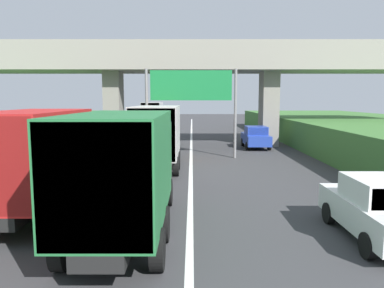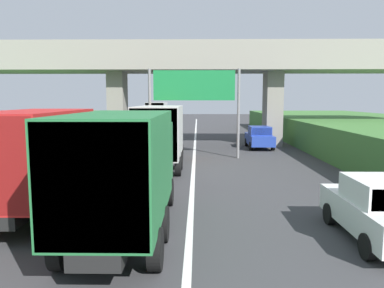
# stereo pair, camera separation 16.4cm
# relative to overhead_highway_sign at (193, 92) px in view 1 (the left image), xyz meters

# --- Properties ---
(lane_centre_stripe) EXTENTS (0.20, 95.45, 0.01)m
(lane_centre_stripe) POSITION_rel_overhead_highway_sign_xyz_m (0.00, -0.28, -4.26)
(lane_centre_stripe) COLOR white
(lane_centre_stripe) RESTS_ON ground
(overpass_bridge) EXTENTS (40.00, 4.80, 8.23)m
(overpass_bridge) POSITION_rel_overhead_highway_sign_xyz_m (0.00, 6.65, 1.99)
(overpass_bridge) COLOR gray
(overpass_bridge) RESTS_ON ground
(overhead_highway_sign) EXTENTS (5.88, 0.18, 5.73)m
(overhead_highway_sign) POSITION_rel_overhead_highway_sign_xyz_m (0.00, 0.00, 0.00)
(overhead_highway_sign) COLOR slate
(overhead_highway_sign) RESTS_ON ground
(truck_silver) EXTENTS (2.44, 7.30, 3.44)m
(truck_silver) POSITION_rel_overhead_highway_sign_xyz_m (-4.93, 23.51, -2.33)
(truck_silver) COLOR black
(truck_silver) RESTS_ON ground
(truck_green) EXTENTS (2.44, 7.30, 3.44)m
(truck_green) POSITION_rel_overhead_highway_sign_xyz_m (-1.78, -13.60, -2.33)
(truck_green) COLOR black
(truck_green) RESTS_ON ground
(truck_red) EXTENTS (2.44, 7.30, 3.44)m
(truck_red) POSITION_rel_overhead_highway_sign_xyz_m (-4.92, -11.39, -2.33)
(truck_red) COLOR black
(truck_red) RESTS_ON ground
(truck_orange) EXTENTS (2.44, 7.30, 3.44)m
(truck_orange) POSITION_rel_overhead_highway_sign_xyz_m (-1.81, -3.40, -2.33)
(truck_orange) COLOR black
(truck_orange) RESTS_ON ground
(car_white) EXTENTS (1.86, 4.10, 1.72)m
(car_white) POSITION_rel_overhead_highway_sign_xyz_m (5.09, -14.05, -3.41)
(car_white) COLOR silver
(car_white) RESTS_ON ground
(car_blue) EXTENTS (1.86, 4.10, 1.72)m
(car_blue) POSITION_rel_overhead_highway_sign_xyz_m (5.04, 4.86, -3.41)
(car_blue) COLOR #233D9E
(car_blue) RESTS_ON ground
(construction_barrel_3) EXTENTS (0.57, 0.57, 0.90)m
(construction_barrel_3) POSITION_rel_overhead_highway_sign_xyz_m (-6.48, -10.96, -3.81)
(construction_barrel_3) COLOR orange
(construction_barrel_3) RESTS_ON ground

